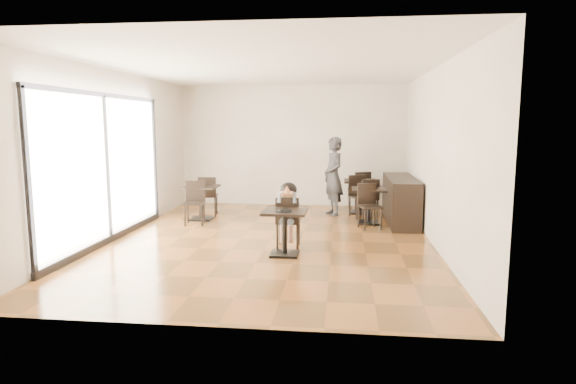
# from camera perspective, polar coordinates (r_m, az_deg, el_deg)

# --- Properties ---
(floor) EXTENTS (6.00, 8.00, 0.01)m
(floor) POSITION_cam_1_polar(r_m,az_deg,el_deg) (9.21, -2.10, -5.65)
(floor) COLOR brown
(floor) RESTS_ON ground
(ceiling) EXTENTS (6.00, 8.00, 0.01)m
(ceiling) POSITION_cam_1_polar(r_m,az_deg,el_deg) (9.00, -2.21, 14.55)
(ceiling) COLOR white
(ceiling) RESTS_ON floor
(wall_back) EXTENTS (6.00, 0.01, 3.20)m
(wall_back) POSITION_cam_1_polar(r_m,az_deg,el_deg) (12.92, 0.50, 5.50)
(wall_back) COLOR white
(wall_back) RESTS_ON floor
(wall_front) EXTENTS (6.00, 0.01, 3.20)m
(wall_front) POSITION_cam_1_polar(r_m,az_deg,el_deg) (5.06, -8.91, 1.30)
(wall_front) COLOR white
(wall_front) RESTS_ON floor
(wall_left) EXTENTS (0.01, 8.00, 3.20)m
(wall_left) POSITION_cam_1_polar(r_m,az_deg,el_deg) (9.86, -19.70, 4.21)
(wall_left) COLOR white
(wall_left) RESTS_ON floor
(wall_right) EXTENTS (0.01, 8.00, 3.20)m
(wall_right) POSITION_cam_1_polar(r_m,az_deg,el_deg) (9.02, 17.10, 4.00)
(wall_right) COLOR white
(wall_right) RESTS_ON floor
(storefront_window) EXTENTS (0.04, 4.50, 2.60)m
(storefront_window) POSITION_cam_1_polar(r_m,az_deg,el_deg) (9.42, -20.81, 2.77)
(storefront_window) COLOR white
(storefront_window) RESTS_ON floor
(child_table) EXTENTS (0.72, 0.72, 0.76)m
(child_table) POSITION_cam_1_polar(r_m,az_deg,el_deg) (8.06, -0.40, -4.86)
(child_table) COLOR black
(child_table) RESTS_ON floor
(child_chair) EXTENTS (0.41, 0.41, 0.92)m
(child_chair) POSITION_cam_1_polar(r_m,az_deg,el_deg) (8.58, 0.04, -3.53)
(child_chair) COLOR black
(child_chair) RESTS_ON floor
(child) EXTENTS (0.41, 0.58, 1.16)m
(child) POSITION_cam_1_polar(r_m,az_deg,el_deg) (8.55, 0.04, -2.75)
(child) COLOR slate
(child) RESTS_ON child_chair
(plate) EXTENTS (0.26, 0.26, 0.02)m
(plate) POSITION_cam_1_polar(r_m,az_deg,el_deg) (7.88, -0.49, -2.26)
(plate) COLOR black
(plate) RESTS_ON child_table
(pizza_slice) EXTENTS (0.27, 0.21, 0.06)m
(pizza_slice) POSITION_cam_1_polar(r_m,az_deg,el_deg) (8.30, -0.11, -0.13)
(pizza_slice) COLOR tan
(pizza_slice) RESTS_ON child
(adult_patron) EXTENTS (0.69, 0.81, 1.87)m
(adult_patron) POSITION_cam_1_polar(r_m,az_deg,el_deg) (11.58, 5.40, 1.87)
(adult_patron) COLOR #36353A
(adult_patron) RESTS_ON floor
(cafe_table_mid) EXTENTS (0.94, 0.94, 0.78)m
(cafe_table_mid) POSITION_cam_1_polar(r_m,az_deg,el_deg) (10.75, 9.52, -1.64)
(cafe_table_mid) COLOR black
(cafe_table_mid) RESTS_ON floor
(cafe_table_left) EXTENTS (0.84, 0.84, 0.78)m
(cafe_table_left) POSITION_cam_1_polar(r_m,az_deg,el_deg) (11.17, -10.19, -1.27)
(cafe_table_left) COLOR black
(cafe_table_left) RESTS_ON floor
(cafe_table_back) EXTENTS (1.03, 1.03, 0.82)m
(cafe_table_back) POSITION_cam_1_polar(r_m,az_deg,el_deg) (11.95, 8.51, -0.54)
(cafe_table_back) COLOR black
(cafe_table_back) RESTS_ON floor
(chair_mid_a) EXTENTS (0.54, 0.54, 0.94)m
(chair_mid_a) POSITION_cam_1_polar(r_m,az_deg,el_deg) (11.28, 9.38, -0.78)
(chair_mid_a) COLOR black
(chair_mid_a) RESTS_ON floor
(chair_mid_b) EXTENTS (0.54, 0.54, 0.94)m
(chair_mid_b) POSITION_cam_1_polar(r_m,az_deg,el_deg) (10.19, 9.69, -1.73)
(chair_mid_b) COLOR black
(chair_mid_b) RESTS_ON floor
(chair_left_a) EXTENTS (0.48, 0.48, 0.94)m
(chair_left_a) POSITION_cam_1_polar(r_m,az_deg,el_deg) (11.68, -9.44, -0.45)
(chair_left_a) COLOR black
(chair_left_a) RESTS_ON floor
(chair_left_b) EXTENTS (0.48, 0.48, 0.94)m
(chair_left_b) POSITION_cam_1_polar(r_m,az_deg,el_deg) (10.64, -11.04, -1.33)
(chair_left_b) COLOR black
(chair_left_b) RESTS_ON floor
(chair_back_a) EXTENTS (0.59, 0.59, 0.98)m
(chair_back_a) POSITION_cam_1_polar(r_m,az_deg,el_deg) (12.47, 8.43, 0.20)
(chair_back_a) COLOR black
(chair_back_a) RESTS_ON floor
(chair_back_b) EXTENTS (0.59, 0.59, 0.98)m
(chair_back_b) POSITION_cam_1_polar(r_m,az_deg,el_deg) (11.39, 8.62, -0.55)
(chair_back_b) COLOR black
(chair_back_b) RESTS_ON floor
(service_counter) EXTENTS (0.60, 2.40, 1.00)m
(service_counter) POSITION_cam_1_polar(r_m,az_deg,el_deg) (11.05, 13.19, -0.90)
(service_counter) COLOR black
(service_counter) RESTS_ON floor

